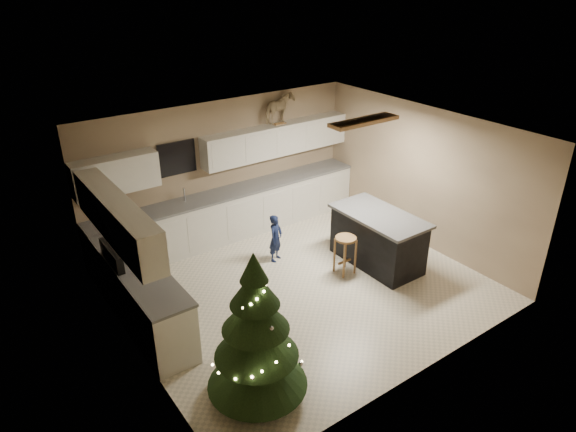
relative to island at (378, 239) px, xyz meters
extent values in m
plane|color=beige|center=(-1.55, 0.18, -0.48)|extent=(5.50, 5.50, 0.00)
cube|color=tan|center=(-1.55, 2.68, 0.82)|extent=(5.50, 0.02, 2.60)
cube|color=tan|center=(-1.55, -2.32, 0.82)|extent=(5.50, 0.02, 2.60)
cube|color=tan|center=(-4.30, 0.18, 0.82)|extent=(0.02, 5.00, 2.60)
cube|color=tan|center=(1.20, 0.18, 0.82)|extent=(0.02, 5.00, 2.60)
cube|color=silver|center=(-1.55, 0.18, 2.12)|extent=(5.50, 5.00, 0.02)
cube|color=olive|center=(-0.25, 0.28, 2.07)|extent=(1.25, 0.32, 0.06)
cube|color=white|center=(-0.25, 0.28, 2.04)|extent=(1.15, 0.24, 0.02)
cube|color=silver|center=(-1.55, 2.38, -0.03)|extent=(5.48, 0.60, 0.90)
cube|color=silver|center=(-4.00, 0.78, -0.03)|extent=(0.60, 2.60, 0.90)
cube|color=slate|center=(-1.55, 2.37, 0.44)|extent=(5.48, 0.62, 0.04)
cube|color=slate|center=(-3.99, 0.78, 0.44)|extent=(0.62, 2.60, 0.04)
cube|color=silver|center=(-3.60, 2.50, 1.22)|extent=(1.40, 0.35, 0.60)
cube|color=silver|center=(-0.40, 2.50, 1.22)|extent=(3.20, 0.35, 0.60)
cube|color=silver|center=(-4.12, 0.90, 1.22)|extent=(0.35, 2.60, 0.60)
cube|color=black|center=(-2.45, 2.65, 1.22)|extent=(0.70, 0.04, 0.60)
cube|color=#99999E|center=(-2.45, 2.38, 0.42)|extent=(0.55, 0.40, 0.06)
cylinder|color=#99999E|center=(-2.45, 2.48, 0.58)|extent=(0.03, 0.03, 0.24)
cube|color=black|center=(-3.98, 1.08, -0.03)|extent=(0.64, 0.75, 0.90)
cube|color=black|center=(-4.23, 1.08, 0.57)|extent=(0.10, 0.75, 0.30)
cube|color=black|center=(0.00, 0.00, -0.03)|extent=(0.80, 1.60, 0.90)
cube|color=#414141|center=(0.00, 0.00, 0.45)|extent=(0.90, 1.70, 0.05)
cylinder|color=olive|center=(-0.67, 0.08, 0.18)|extent=(0.36, 0.36, 0.04)
cylinder|color=olive|center=(-0.80, -0.04, -0.16)|extent=(0.04, 0.04, 0.64)
cylinder|color=olive|center=(-0.55, -0.04, -0.16)|extent=(0.04, 0.04, 0.64)
cylinder|color=olive|center=(-0.80, 0.21, -0.16)|extent=(0.04, 0.04, 0.64)
cylinder|color=olive|center=(-0.55, 0.21, -0.16)|extent=(0.04, 0.04, 0.64)
cube|color=olive|center=(-0.67, 0.08, -0.27)|extent=(0.27, 0.03, 0.03)
cylinder|color=#3F2816|center=(-3.40, -1.42, -0.34)|extent=(0.11, 0.11, 0.27)
cone|color=black|center=(-3.40, -1.42, 0.02)|extent=(1.22, 1.22, 0.63)
cone|color=black|center=(-3.40, -1.42, 0.42)|extent=(1.01, 1.01, 0.54)
cone|color=black|center=(-3.40, -1.42, 0.78)|extent=(0.79, 0.79, 0.49)
cone|color=black|center=(-3.40, -1.42, 1.09)|extent=(0.58, 0.58, 0.45)
cone|color=black|center=(-3.40, -1.42, 1.36)|extent=(0.32, 0.32, 0.36)
sphere|color=#FFD88C|center=(-2.76, -1.42, -0.25)|extent=(0.03, 0.03, 0.03)
sphere|color=#FFD88C|center=(-2.84, -1.15, -0.20)|extent=(0.03, 0.03, 0.03)
sphere|color=#FFD88C|center=(-3.03, -0.95, -0.14)|extent=(0.03, 0.03, 0.03)
sphere|color=#FFD88C|center=(-3.27, -0.86, -0.09)|extent=(0.03, 0.03, 0.03)
sphere|color=#FFD88C|center=(-3.53, -0.88, -0.03)|extent=(0.03, 0.03, 0.03)
sphere|color=#FFD88C|center=(-3.74, -1.00, 0.02)|extent=(0.03, 0.03, 0.03)
sphere|color=#FFD88C|center=(-3.87, -1.20, 0.08)|extent=(0.03, 0.03, 0.03)
sphere|color=#FFD88C|center=(-3.90, -1.43, 0.13)|extent=(0.03, 0.03, 0.03)
sphere|color=#FFD88C|center=(-3.83, -1.64, 0.19)|extent=(0.03, 0.03, 0.03)
sphere|color=#FFD88C|center=(-3.68, -1.79, 0.24)|extent=(0.03, 0.03, 0.03)
sphere|color=#FFD88C|center=(-3.48, -1.86, 0.30)|extent=(0.03, 0.03, 0.03)
sphere|color=#FFD88C|center=(-3.29, -1.84, 0.35)|extent=(0.03, 0.03, 0.03)
sphere|color=#FFD88C|center=(-3.13, -1.73, 0.41)|extent=(0.03, 0.03, 0.03)
sphere|color=#FFD88C|center=(-3.04, -1.58, 0.46)|extent=(0.03, 0.03, 0.03)
sphere|color=#FFD88C|center=(-3.03, -1.41, 0.52)|extent=(0.03, 0.03, 0.03)
sphere|color=#FFD88C|center=(-3.09, -1.26, 0.57)|extent=(0.03, 0.03, 0.03)
sphere|color=#FFD88C|center=(-3.20, -1.15, 0.63)|extent=(0.03, 0.03, 0.03)
sphere|color=#FFD88C|center=(-3.34, -1.11, 0.68)|extent=(0.03, 0.03, 0.03)
sphere|color=#FFD88C|center=(-3.48, -1.14, 0.74)|extent=(0.03, 0.03, 0.03)
sphere|color=#FFD88C|center=(-3.58, -1.22, 0.79)|extent=(0.03, 0.03, 0.03)
sphere|color=#FFD88C|center=(-3.63, -1.33, 0.85)|extent=(0.03, 0.03, 0.03)
sphere|color=#FFD88C|center=(-3.63, -1.44, 0.90)|extent=(0.03, 0.03, 0.03)
sphere|color=#FFD88C|center=(-3.59, -1.53, 0.96)|extent=(0.03, 0.03, 0.03)
sphere|color=#FFD88C|center=(-3.51, -1.59, 1.01)|extent=(0.03, 0.03, 0.03)
sphere|color=#FFD88C|center=(-3.42, -1.60, 1.07)|extent=(0.03, 0.03, 0.03)
sphere|color=#FFD88C|center=(-3.35, -1.58, 1.12)|extent=(0.03, 0.03, 0.03)
sphere|color=#FFD88C|center=(-3.30, -1.53, 1.18)|extent=(0.03, 0.03, 0.03)
sphere|color=#FFD88C|center=(-3.28, -1.47, 1.23)|extent=(0.03, 0.03, 0.03)
sphere|color=#FFD88C|center=(-3.29, -1.41, 1.29)|extent=(0.03, 0.03, 0.03)
sphere|color=#FFD88C|center=(-3.33, -1.38, 1.34)|extent=(0.03, 0.03, 0.03)
sphere|color=#FFD88C|center=(-3.36, -1.37, 1.40)|extent=(0.03, 0.03, 0.03)
sphere|color=silver|center=(-2.85, -1.42, -0.13)|extent=(0.06, 0.06, 0.06)
sphere|color=silver|center=(-3.68, -1.03, 0.03)|extent=(0.06, 0.06, 0.06)
sphere|color=silver|center=(-3.53, -1.83, 0.20)|extent=(0.06, 0.06, 0.06)
sphere|color=silver|center=(-3.04, -1.31, 0.36)|extent=(0.06, 0.06, 0.06)
sphere|color=silver|center=(-3.65, -1.24, 0.52)|extent=(0.06, 0.06, 0.06)
sphere|color=silver|center=(-3.40, -1.68, 0.68)|extent=(0.06, 0.06, 0.06)
sphere|color=silver|center=(-3.23, -1.30, 0.84)|extent=(0.06, 0.06, 0.06)
sphere|color=silver|center=(-3.53, -1.38, 1.00)|extent=(0.06, 0.06, 0.06)
sphere|color=silver|center=(-3.37, -1.50, 1.17)|extent=(0.06, 0.06, 0.06)
sphere|color=silver|center=(-3.38, -1.40, 1.33)|extent=(0.06, 0.06, 0.06)
imported|color=#0F193D|center=(-1.40, 1.11, -0.04)|extent=(0.38, 0.33, 0.88)
cube|color=olive|center=(-0.34, 2.46, 1.53)|extent=(0.26, 0.02, 0.02)
cube|color=olive|center=(-0.34, 2.54, 1.53)|extent=(0.26, 0.02, 0.02)
imported|color=#D1B388|center=(-0.34, 2.50, 1.82)|extent=(0.73, 0.49, 0.56)
camera|label=1|loc=(-5.84, -5.48, 4.29)|focal=32.00mm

